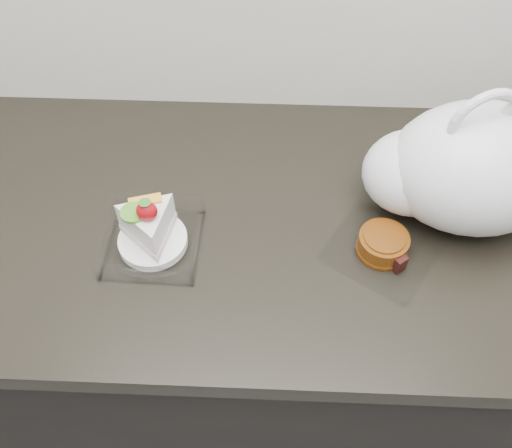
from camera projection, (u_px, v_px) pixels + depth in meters
counter at (264, 335)px, 1.37m from camera, size 2.04×0.64×0.90m
cake_tray at (151, 233)px, 0.95m from camera, size 0.16×0.16×0.13m
mooncake_wrap at (383, 246)px, 0.96m from camera, size 0.23×0.22×0.04m
plastic_bag at (464, 168)px, 0.94m from camera, size 0.35×0.26×0.27m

